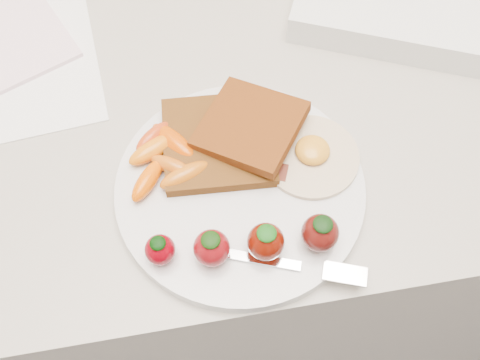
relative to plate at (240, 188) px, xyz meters
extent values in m
cube|color=gray|center=(0.00, 0.16, -0.46)|extent=(2.00, 0.60, 0.90)
cylinder|color=silver|center=(0.00, 0.00, 0.00)|extent=(0.27, 0.27, 0.02)
cube|color=black|center=(-0.02, 0.05, 0.02)|extent=(0.13, 0.13, 0.01)
cube|color=#4F1D05|center=(0.02, 0.06, 0.03)|extent=(0.14, 0.14, 0.02)
cylinder|color=white|center=(0.08, 0.02, 0.01)|extent=(0.12, 0.12, 0.01)
ellipsoid|color=orange|center=(0.08, 0.02, 0.02)|extent=(0.04, 0.04, 0.02)
cube|color=#480C0A|center=(0.00, 0.01, 0.01)|extent=(0.08, 0.02, 0.00)
cube|color=#4A190D|center=(0.01, 0.02, 0.01)|extent=(0.09, 0.05, 0.00)
cube|color=#43100E|center=(0.00, 0.03, 0.02)|extent=(0.09, 0.04, 0.00)
ellipsoid|color=orange|center=(-0.09, 0.05, 0.02)|extent=(0.07, 0.05, 0.02)
ellipsoid|color=#BB5610|center=(-0.07, 0.03, 0.02)|extent=(0.05, 0.04, 0.02)
ellipsoid|color=#E05500|center=(-0.10, 0.02, 0.02)|extent=(0.05, 0.06, 0.02)
ellipsoid|color=#CB4600|center=(-0.06, 0.06, 0.02)|extent=(0.06, 0.06, 0.02)
ellipsoid|color=#B93810|center=(-0.09, 0.07, 0.02)|extent=(0.05, 0.04, 0.02)
ellipsoid|color=#BC5A0D|center=(-0.06, 0.02, 0.02)|extent=(0.06, 0.04, 0.02)
ellipsoid|color=#6F0009|center=(-0.09, -0.07, 0.03)|extent=(0.03, 0.03, 0.03)
ellipsoid|color=black|center=(-0.09, -0.07, 0.04)|extent=(0.02, 0.02, 0.01)
ellipsoid|color=maroon|center=(-0.04, -0.08, 0.03)|extent=(0.04, 0.04, 0.04)
ellipsoid|color=black|center=(-0.04, -0.08, 0.05)|extent=(0.02, 0.02, 0.01)
ellipsoid|color=#520C02|center=(0.01, -0.08, 0.03)|extent=(0.04, 0.04, 0.04)
ellipsoid|color=#10450D|center=(0.01, -0.08, 0.05)|extent=(0.02, 0.02, 0.01)
ellipsoid|color=#480D0A|center=(0.07, -0.08, 0.03)|extent=(0.04, 0.04, 0.04)
ellipsoid|color=black|center=(0.07, -0.08, 0.05)|extent=(0.02, 0.02, 0.01)
cube|color=white|center=(0.00, -0.08, 0.01)|extent=(0.10, 0.05, 0.00)
cube|color=silver|center=(0.08, -0.12, 0.01)|extent=(0.05, 0.03, 0.00)
cube|color=white|center=(-0.25, 0.25, -0.01)|extent=(0.23, 0.29, 0.00)
cube|color=silver|center=(-0.25, 0.28, 0.00)|extent=(0.18, 0.21, 0.01)
camera|label=1|loc=(-0.05, -0.27, 0.52)|focal=40.00mm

